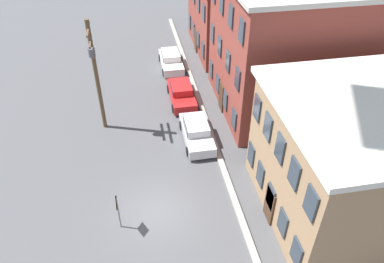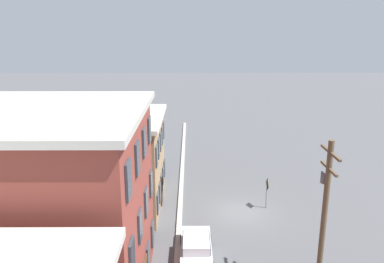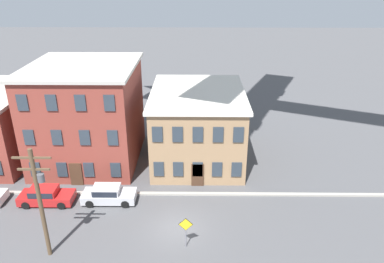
{
  "view_description": "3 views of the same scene",
  "coord_description": "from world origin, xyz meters",
  "px_view_note": "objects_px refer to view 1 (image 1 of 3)",
  "views": [
    {
      "loc": [
        14.02,
        -0.52,
        16.48
      ],
      "look_at": [
        -1.78,
        2.34,
        3.97
      ],
      "focal_mm": 35.0,
      "sensor_mm": 36.0,
      "label": 1
    },
    {
      "loc": [
        -25.24,
        3.75,
        12.9
      ],
      "look_at": [
        -1.24,
        3.61,
        6.55
      ],
      "focal_mm": 35.0,
      "sensor_mm": 36.0,
      "label": 2
    },
    {
      "loc": [
        1.42,
        -22.76,
        18.07
      ],
      "look_at": [
        1.13,
        2.1,
        7.03
      ],
      "focal_mm": 35.0,
      "sensor_mm": 36.0,
      "label": 3
    }
  ],
  "objects_px": {
    "car_white": "(171,60)",
    "utility_pole": "(96,72)",
    "caution_sign": "(117,207)",
    "car_silver": "(197,131)",
    "car_red": "(181,92)"
  },
  "relations": [
    {
      "from": "car_white",
      "to": "car_red",
      "type": "distance_m",
      "value": 5.73
    },
    {
      "from": "car_red",
      "to": "car_silver",
      "type": "relative_size",
      "value": 1.0
    },
    {
      "from": "car_white",
      "to": "car_red",
      "type": "bearing_deg",
      "value": 0.58
    },
    {
      "from": "car_white",
      "to": "caution_sign",
      "type": "distance_m",
      "value": 18.2
    },
    {
      "from": "car_silver",
      "to": "caution_sign",
      "type": "relative_size",
      "value": 1.81
    },
    {
      "from": "car_white",
      "to": "caution_sign",
      "type": "height_order",
      "value": "caution_sign"
    },
    {
      "from": "car_white",
      "to": "caution_sign",
      "type": "relative_size",
      "value": 1.81
    },
    {
      "from": "car_silver",
      "to": "caution_sign",
      "type": "xyz_separation_m",
      "value": [
        6.59,
        -5.43,
        0.87
      ]
    },
    {
      "from": "caution_sign",
      "to": "car_red",
      "type": "bearing_deg",
      "value": 156.16
    },
    {
      "from": "car_silver",
      "to": "car_red",
      "type": "bearing_deg",
      "value": -177.17
    },
    {
      "from": "car_silver",
      "to": "utility_pole",
      "type": "relative_size",
      "value": 0.55
    },
    {
      "from": "caution_sign",
      "to": "utility_pole",
      "type": "distance_m",
      "value": 9.73
    },
    {
      "from": "car_white",
      "to": "utility_pole",
      "type": "height_order",
      "value": "utility_pole"
    },
    {
      "from": "car_red",
      "to": "caution_sign",
      "type": "relative_size",
      "value": 1.81
    },
    {
      "from": "utility_pole",
      "to": "caution_sign",
      "type": "bearing_deg",
      "value": 5.17
    }
  ]
}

